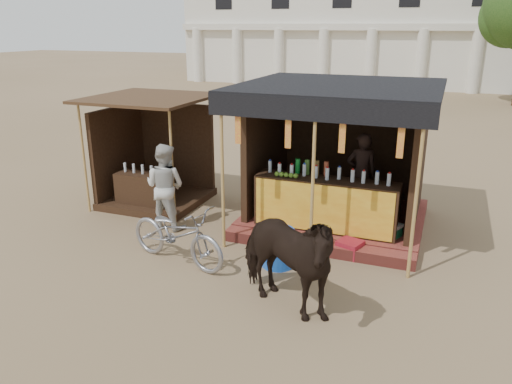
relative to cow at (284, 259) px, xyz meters
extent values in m
plane|color=#846B4C|center=(-1.05, 0.06, -0.78)|extent=(120.00, 120.00, 0.00)
cube|color=brown|center=(-0.05, 3.56, -0.67)|extent=(3.40, 2.80, 0.22)
cube|color=brown|center=(-0.05, 2.01, -0.68)|extent=(3.40, 0.35, 0.20)
cube|color=#332012|center=(-0.05, 2.61, -0.09)|extent=(2.60, 0.55, 0.95)
cube|color=orange|center=(-0.05, 2.32, -0.09)|extent=(2.50, 0.02, 0.88)
cube|color=#332012|center=(-0.05, 4.81, 0.69)|extent=(3.00, 0.12, 2.50)
cube|color=#332012|center=(-1.55, 3.56, 0.69)|extent=(0.12, 2.50, 2.50)
cube|color=#332012|center=(1.45, 3.56, 0.69)|extent=(0.12, 2.50, 2.50)
cube|color=black|center=(-0.05, 3.36, 1.97)|extent=(3.60, 3.60, 0.06)
cube|color=black|center=(-0.05, 1.58, 1.79)|extent=(3.60, 0.06, 0.36)
cylinder|color=tan|center=(-1.65, 1.61, 0.59)|extent=(0.06, 0.06, 2.75)
cylinder|color=tan|center=(-0.05, 1.61, 0.59)|extent=(0.06, 0.06, 2.75)
cylinder|color=tan|center=(1.55, 1.61, 0.59)|extent=(0.06, 0.06, 2.75)
cube|color=red|center=(-1.35, 1.61, 1.42)|extent=(0.10, 0.02, 0.55)
cube|color=red|center=(-0.48, 1.61, 1.42)|extent=(0.10, 0.02, 0.55)
cube|color=red|center=(0.38, 1.61, 1.42)|extent=(0.10, 0.02, 0.55)
cube|color=red|center=(1.25, 1.61, 1.42)|extent=(0.10, 0.02, 0.55)
imported|color=black|center=(0.39, 3.66, 0.25)|extent=(0.67, 0.53, 1.62)
cube|color=#332012|center=(-4.05, 3.26, -0.71)|extent=(2.00, 2.00, 0.15)
cube|color=#332012|center=(-4.05, 4.21, 0.27)|extent=(1.90, 0.10, 2.10)
cube|color=#332012|center=(-5.00, 3.26, 0.27)|extent=(0.10, 1.90, 2.10)
cube|color=#472D19|center=(-4.05, 3.16, 1.57)|extent=(2.40, 2.40, 0.06)
cylinder|color=tan|center=(-5.10, 2.21, 0.39)|extent=(0.05, 0.05, 2.35)
cylinder|color=tan|center=(-3.00, 2.21, 0.39)|extent=(0.05, 0.05, 2.35)
cube|color=#332012|center=(-4.05, 2.76, -0.38)|extent=(1.20, 0.50, 0.80)
imported|color=black|center=(0.00, 0.00, 0.00)|extent=(2.04, 1.53, 1.57)
imported|color=#919299|center=(-2.11, 0.76, -0.27)|extent=(2.06, 1.12, 1.03)
imported|color=#BBBAB4|center=(-3.09, 2.06, 0.06)|extent=(0.84, 0.67, 1.68)
cylinder|color=blue|center=(-0.51, 1.26, -0.46)|extent=(0.65, 0.65, 0.64)
cube|color=maroon|center=(0.54, 2.06, -0.65)|extent=(0.49, 0.47, 0.28)
cube|color=#1A7847|center=(0.97, 2.66, -0.58)|extent=(0.73, 0.63, 0.40)
cube|color=white|center=(0.97, 2.66, -0.35)|extent=(0.76, 0.65, 0.06)
cube|color=silver|center=(-3.05, 30.06, 3.22)|extent=(26.00, 7.00, 8.00)
cube|color=silver|center=(-3.05, 26.46, 2.92)|extent=(26.00, 0.50, 0.40)
cylinder|color=silver|center=(-15.05, 26.46, 1.02)|extent=(0.70, 0.70, 3.60)
cylinder|color=silver|center=(-12.05, 26.46, 1.02)|extent=(0.70, 0.70, 3.60)
cylinder|color=silver|center=(-9.05, 26.46, 1.02)|extent=(0.70, 0.70, 3.60)
cylinder|color=silver|center=(-6.05, 26.46, 1.02)|extent=(0.70, 0.70, 3.60)
cylinder|color=silver|center=(-3.05, 26.46, 1.02)|extent=(0.70, 0.70, 3.60)
cylinder|color=silver|center=(-0.05, 26.46, 1.02)|extent=(0.70, 0.70, 3.60)
cylinder|color=silver|center=(2.95, 26.46, 1.02)|extent=(0.70, 0.70, 3.60)
sphere|color=#3B591E|center=(4.15, 22.66, 3.42)|extent=(2.99, 2.99, 2.99)
camera|label=1|loc=(1.87, -5.85, 3.01)|focal=35.00mm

